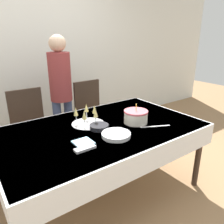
% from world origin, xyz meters
% --- Properties ---
extents(ground_plane, '(12.00, 12.00, 0.00)m').
position_xyz_m(ground_plane, '(0.00, 0.00, 0.00)').
color(ground_plane, '#93704C').
extents(wall_back, '(8.00, 0.05, 2.70)m').
position_xyz_m(wall_back, '(0.00, 1.73, 1.35)').
color(wall_back, silver).
rests_on(wall_back, ground_plane).
extents(dining_table, '(1.92, 1.17, 0.74)m').
position_xyz_m(dining_table, '(0.00, 0.00, 0.64)').
color(dining_table, white).
rests_on(dining_table, ground_plane).
extents(dining_chair_far_left, '(0.42, 0.42, 0.97)m').
position_xyz_m(dining_chair_far_left, '(-0.43, 0.91, 0.54)').
color(dining_chair_far_left, '#38281E').
rests_on(dining_chair_far_left, ground_plane).
extents(dining_chair_far_right, '(0.44, 0.44, 0.97)m').
position_xyz_m(dining_chair_far_right, '(0.42, 0.91, 0.54)').
color(dining_chair_far_right, '#38281E').
rests_on(dining_chair_far_right, ground_plane).
extents(birthday_cake, '(0.24, 0.24, 0.20)m').
position_xyz_m(birthday_cake, '(0.34, -0.11, 0.80)').
color(birthday_cake, silver).
rests_on(birthday_cake, dining_table).
extents(champagne_tray, '(0.32, 0.32, 0.18)m').
position_xyz_m(champagne_tray, '(-0.06, 0.15, 0.82)').
color(champagne_tray, silver).
rests_on(champagne_tray, dining_table).
extents(plate_stack_main, '(0.25, 0.25, 0.03)m').
position_xyz_m(plate_stack_main, '(-0.01, -0.25, 0.76)').
color(plate_stack_main, white).
rests_on(plate_stack_main, dining_table).
extents(plate_stack_dessert, '(0.18, 0.18, 0.04)m').
position_xyz_m(plate_stack_dessert, '(-0.04, -0.02, 0.76)').
color(plate_stack_dessert, black).
rests_on(plate_stack_dessert, dining_table).
extents(cake_knife, '(0.28, 0.15, 0.00)m').
position_xyz_m(cake_knife, '(0.43, -0.29, 0.74)').
color(cake_knife, silver).
rests_on(cake_knife, dining_table).
extents(fork_pile, '(0.17, 0.06, 0.02)m').
position_xyz_m(fork_pile, '(-0.34, -0.29, 0.75)').
color(fork_pile, silver).
rests_on(fork_pile, dining_table).
extents(napkin_pile, '(0.15, 0.15, 0.01)m').
position_xyz_m(napkin_pile, '(-0.30, -0.19, 0.75)').
color(napkin_pile, '#8CC6E0').
rests_on(napkin_pile, dining_table).
extents(person_standing, '(0.28, 0.28, 1.58)m').
position_xyz_m(person_standing, '(0.03, 1.00, 0.95)').
color(person_standing, '#3F4C72').
rests_on(person_standing, ground_plane).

